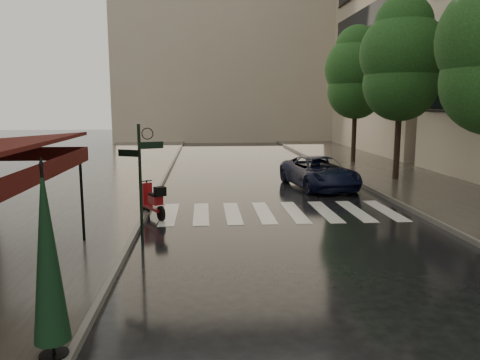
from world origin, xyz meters
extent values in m
plane|color=black|center=(0.00, 0.00, 0.00)|extent=(120.00, 120.00, 0.00)
cube|color=#38332D|center=(-4.50, 12.00, 0.06)|extent=(6.00, 60.00, 0.12)
cube|color=#38332D|center=(10.25, 12.00, 0.06)|extent=(5.50, 60.00, 0.12)
cube|color=#595651|center=(-1.45, 12.00, 0.07)|extent=(0.12, 60.00, 0.16)
cube|color=#595651|center=(7.45, 12.00, 0.07)|extent=(0.12, 60.00, 0.16)
cube|color=silver|center=(-0.70, 6.00, 0.01)|extent=(0.50, 3.20, 0.01)
cube|color=silver|center=(0.35, 6.00, 0.01)|extent=(0.50, 3.20, 0.01)
cube|color=silver|center=(1.40, 6.00, 0.01)|extent=(0.50, 3.20, 0.01)
cube|color=silver|center=(2.45, 6.00, 0.01)|extent=(0.50, 3.20, 0.01)
cube|color=silver|center=(3.50, 6.00, 0.01)|extent=(0.50, 3.20, 0.01)
cube|color=silver|center=(4.55, 6.00, 0.01)|extent=(0.50, 3.20, 0.01)
cube|color=silver|center=(5.60, 6.00, 0.01)|extent=(0.50, 3.20, 0.01)
cube|color=silver|center=(6.65, 6.00, 0.01)|extent=(0.50, 3.20, 0.01)
cube|color=#3F090C|center=(-2.52, -0.50, 2.35)|extent=(0.04, 7.00, 0.35)
cylinder|color=black|center=(-2.65, 2.75, 1.29)|extent=(0.07, 0.07, 2.35)
cylinder|color=black|center=(-1.20, 3.00, 1.55)|extent=(0.08, 0.08, 3.10)
cube|color=black|center=(-0.90, 3.00, 2.55)|extent=(0.62, 0.26, 0.18)
cube|color=black|center=(-1.48, 3.00, 2.35)|extent=(0.56, 0.29, 0.18)
cube|color=tan|center=(16.50, 26.00, 9.25)|extent=(8.00, 16.00, 18.50)
cube|color=tan|center=(3.00, 38.00, 10.00)|extent=(22.00, 6.00, 20.00)
cylinder|color=black|center=(9.50, 12.00, 2.36)|extent=(0.28, 0.28, 4.48)
sphere|color=black|center=(9.50, 12.00, 4.52)|extent=(3.40, 3.40, 3.40)
sphere|color=black|center=(9.50, 12.00, 5.88)|extent=(3.80, 3.80, 3.80)
sphere|color=black|center=(9.50, 12.00, 7.16)|extent=(2.60, 2.60, 2.60)
cylinder|color=black|center=(9.70, 19.00, 2.30)|extent=(0.28, 0.28, 4.37)
sphere|color=black|center=(9.70, 19.00, 4.41)|extent=(3.40, 3.40, 3.40)
sphere|color=black|center=(9.70, 19.00, 5.74)|extent=(3.80, 3.80, 3.80)
sphere|color=black|center=(9.70, 19.00, 6.98)|extent=(2.60, 2.60, 2.60)
cylinder|color=black|center=(-0.89, 5.13, 0.24)|extent=(0.31, 0.46, 0.47)
cylinder|color=black|center=(-1.48, 6.21, 0.24)|extent=(0.31, 0.46, 0.47)
cube|color=maroon|center=(-1.20, 5.69, 0.31)|extent=(0.86, 1.25, 0.10)
cube|color=maroon|center=(-1.08, 5.48, 0.61)|extent=(0.52, 0.62, 0.28)
cube|color=maroon|center=(-1.41, 6.08, 0.69)|extent=(0.33, 0.25, 0.74)
cylinder|color=black|center=(-1.46, 6.17, 1.10)|extent=(0.41, 0.25, 0.04)
cube|color=black|center=(-0.91, 5.16, 0.93)|extent=(0.42, 0.41, 0.28)
imported|color=black|center=(5.45, 10.56, 0.67)|extent=(2.96, 5.14, 1.35)
cylinder|color=black|center=(-1.65, -3.00, 0.14)|extent=(0.40, 0.40, 0.05)
cylinder|color=black|center=(-1.65, -3.00, 1.49)|extent=(0.04, 0.04, 2.64)
cone|color=black|center=(-1.65, -3.00, 1.62)|extent=(0.49, 0.49, 2.51)
camera|label=1|loc=(0.47, -9.21, 3.59)|focal=35.00mm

